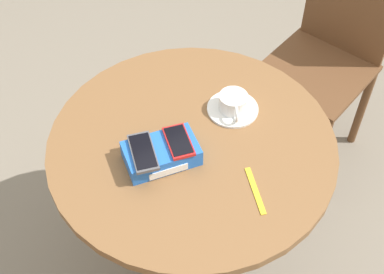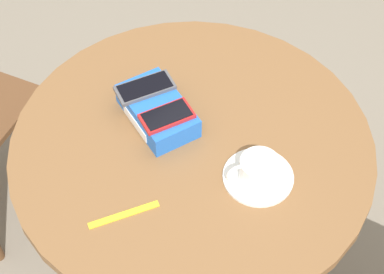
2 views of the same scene
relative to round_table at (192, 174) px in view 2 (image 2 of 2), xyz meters
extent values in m
cylinder|color=#2D2D2D|center=(0.00, 0.00, -0.24)|extent=(0.07, 0.07, 0.68)
cylinder|color=brown|center=(0.00, 0.00, 0.12)|extent=(0.88, 0.88, 0.03)
cube|color=blue|center=(-0.11, -0.01, 0.16)|extent=(0.23, 0.17, 0.06)
cube|color=white|center=(-0.13, -0.07, 0.15)|extent=(0.11, 0.03, 0.03)
cube|color=#515156|center=(-0.17, 0.00, 0.19)|extent=(0.11, 0.16, 0.01)
cube|color=black|center=(-0.17, 0.00, 0.20)|extent=(0.10, 0.14, 0.00)
cube|color=red|center=(-0.06, -0.02, 0.19)|extent=(0.10, 0.14, 0.01)
cube|color=black|center=(-0.06, -0.02, 0.20)|extent=(0.09, 0.12, 0.00)
cylinder|color=white|center=(0.18, 0.04, 0.14)|extent=(0.16, 0.16, 0.01)
cylinder|color=white|center=(0.18, 0.04, 0.17)|extent=(0.09, 0.09, 0.05)
cylinder|color=brown|center=(0.18, 0.04, 0.19)|extent=(0.08, 0.08, 0.00)
torus|color=white|center=(0.16, -0.01, 0.17)|extent=(0.04, 0.06, 0.06)
cube|color=yellow|center=(0.05, -0.25, 0.13)|extent=(0.08, 0.16, 0.00)
cylinder|color=brown|center=(-0.65, -0.06, -0.38)|extent=(0.04, 0.04, 0.44)
camera|label=1|loc=(-0.59, -0.87, 1.37)|focal=50.00mm
camera|label=2|loc=(0.70, -0.67, 1.34)|focal=60.00mm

